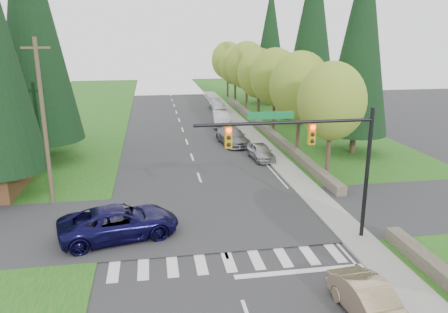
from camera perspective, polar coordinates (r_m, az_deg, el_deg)
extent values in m
plane|color=#28282B|center=(18.14, 2.47, -18.43)|extent=(120.00, 120.00, 0.00)
cube|color=#175015|center=(39.57, 15.04, 0.43)|extent=(14.00, 110.00, 0.06)
cube|color=#175015|center=(37.41, -24.27, -1.35)|extent=(14.00, 110.00, 0.06)
cube|color=#28282B|center=(25.05, -1.33, -8.19)|extent=(120.00, 8.00, 0.10)
cube|color=gray|center=(39.34, 5.73, 0.86)|extent=(1.80, 80.00, 0.13)
cube|color=gray|center=(39.13, 4.52, 0.81)|extent=(0.20, 80.00, 0.13)
cube|color=#4C4438|center=(47.21, 5.22, 3.78)|extent=(0.70, 40.00, 0.70)
cylinder|color=black|center=(22.82, 18.15, -2.31)|extent=(0.20, 0.20, 6.80)
cylinder|color=black|center=(20.48, 8.05, 4.41)|extent=(8.60, 0.16, 0.16)
cube|color=#0C662D|center=(20.27, 6.15, 5.36)|extent=(2.20, 0.04, 0.35)
cube|color=#BF8C0C|center=(21.03, 11.38, 2.88)|extent=(0.32, 0.24, 1.00)
sphere|color=#FF0C05|center=(20.83, 11.56, 3.74)|extent=(0.22, 0.22, 0.22)
cube|color=#BF8C0C|center=(19.98, 0.57, 2.52)|extent=(0.32, 0.24, 1.00)
sphere|color=#FF0C05|center=(19.77, 0.64, 3.41)|extent=(0.22, 0.22, 0.22)
cylinder|color=#473828|center=(27.87, -22.42, 3.89)|extent=(0.24, 0.24, 10.00)
cube|color=#473828|center=(27.38, -23.41, 12.92)|extent=(1.60, 0.10, 0.12)
cylinder|color=#38281C|center=(32.18, 13.50, 1.35)|extent=(0.32, 0.32, 4.76)
ellipsoid|color=olive|center=(31.54, 13.88, 7.04)|extent=(4.80, 4.80, 5.52)
cylinder|color=#38281C|center=(38.55, 9.67, 4.07)|extent=(0.32, 0.32, 4.93)
ellipsoid|color=olive|center=(38.02, 9.90, 9.01)|extent=(5.20, 5.20, 5.98)
cylinder|color=#38281C|center=(45.04, 6.55, 5.96)|extent=(0.32, 0.32, 5.04)
ellipsoid|color=olive|center=(44.58, 6.69, 10.29)|extent=(5.00, 5.00, 5.75)
cylinder|color=#38281C|center=(51.76, 4.53, 7.18)|extent=(0.32, 0.32, 4.82)
ellipsoid|color=olive|center=(51.36, 4.61, 10.79)|extent=(5.00, 5.00, 5.75)
cylinder|color=#38281C|center=(58.50, 2.97, 8.38)|extent=(0.32, 0.32, 5.15)
ellipsoid|color=olive|center=(58.15, 3.02, 11.80)|extent=(5.40, 5.40, 6.21)
cylinder|color=#38281C|center=(65.29, 1.46, 8.99)|extent=(0.32, 0.32, 4.70)
ellipsoid|color=olive|center=(64.98, 1.48, 11.78)|extent=(4.80, 4.80, 5.52)
cylinder|color=#38281C|center=(72.13, 0.48, 9.76)|extent=(0.32, 0.32, 4.98)
ellipsoid|color=olive|center=(71.85, 0.48, 12.45)|extent=(5.20, 5.20, 5.98)
cylinder|color=#38281C|center=(31.64, -27.08, -2.85)|extent=(0.50, 0.50, 2.00)
cylinder|color=#38281C|center=(38.79, -22.30, 0.94)|extent=(0.50, 0.50, 2.00)
cone|color=black|center=(37.69, -24.00, 16.24)|extent=(6.46, 6.46, 19.00)
cylinder|color=#38281C|center=(44.94, -23.19, 2.77)|extent=(0.50, 0.50, 2.00)
cone|color=black|center=(43.98, -24.55, 14.64)|extent=(5.78, 5.78, 17.00)
cylinder|color=#38281C|center=(39.76, 16.46, 1.83)|extent=(0.50, 0.50, 2.00)
cone|color=black|center=(38.67, 17.50, 14.58)|extent=(5.44, 5.44, 16.00)
cylinder|color=#38281C|center=(52.74, 10.91, 5.56)|extent=(0.50, 0.50, 2.00)
cone|color=black|center=(51.93, 11.50, 16.25)|extent=(6.12, 6.12, 18.00)
cylinder|color=#38281C|center=(65.61, 5.87, 7.75)|extent=(0.50, 0.50, 2.00)
cone|color=black|center=(64.96, 6.08, 15.02)|extent=(5.10, 5.10, 15.00)
imported|color=tan|center=(17.69, 18.61, -17.65)|extent=(1.83, 4.33, 1.39)
imported|color=#0C0A36|center=(23.26, -13.50, -8.37)|extent=(6.53, 4.11, 1.68)
imported|color=#A1A0A5|center=(36.39, 4.85, 0.64)|extent=(1.88, 4.06, 1.35)
imported|color=slate|center=(41.20, 1.12, 2.64)|extent=(2.82, 5.53, 1.54)
imported|color=#B2B1B6|center=(49.33, -0.40, 4.93)|extent=(2.20, 5.16, 1.65)
imported|color=white|center=(58.38, -0.69, 6.56)|extent=(1.85, 4.37, 1.47)
imported|color=silver|center=(60.05, -0.94, 6.76)|extent=(1.91, 4.67, 1.35)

